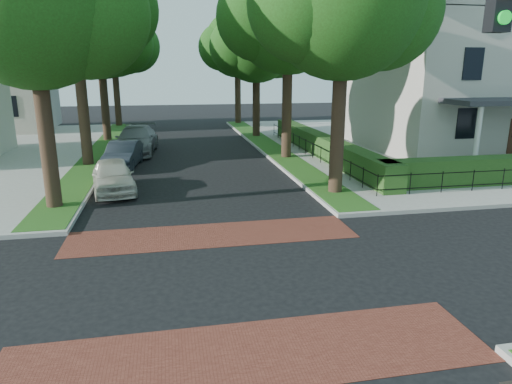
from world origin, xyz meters
The scene contains 20 objects.
ground centered at (0.00, 0.00, 0.00)m, with size 120.00×120.00×0.00m, color black.
sidewalk_ne centered at (19.50, 19.00, 0.07)m, with size 30.00×30.00×0.15m, color gray.
crosswalk_far centered at (0.00, 3.20, 0.01)m, with size 9.00×2.20×0.01m, color maroon.
crosswalk_near centered at (0.00, -3.20, 0.01)m, with size 9.00×2.20×0.01m, color maroon.
grass_strip_ne centered at (5.40, 19.10, 0.16)m, with size 1.60×29.80×0.02m, color #1F4B15.
grass_strip_nw centered at (-5.40, 19.10, 0.16)m, with size 1.60×29.80×0.02m, color #1F4B15.
tree_right_near centered at (5.60, 7.24, 7.63)m, with size 7.75×6.67×10.66m.
tree_right_mid centered at (5.61, 15.25, 7.99)m, with size 8.25×7.09×11.22m.
tree_right_far centered at (5.60, 24.22, 6.91)m, with size 7.25×6.23×9.74m.
tree_right_back centered at (5.60, 33.23, 7.27)m, with size 7.50×6.45×10.20m.
tree_left_near centered at (-5.40, 7.23, 7.27)m, with size 7.50×6.45×10.20m.
tree_left_mid centered at (-5.39, 15.24, 8.34)m, with size 8.00×6.88×11.48m.
tree_left_far centered at (-5.40, 24.22, 7.12)m, with size 7.00×6.02×9.86m.
tree_left_back centered at (-5.40, 33.24, 7.41)m, with size 7.75×6.66×10.44m.
hedge_main_road centered at (7.70, 15.00, 0.75)m, with size 1.00×18.00×1.20m, color #204216.
fence_main_road centered at (6.90, 15.00, 0.60)m, with size 0.06×18.00×0.90m, color black, non-canonical shape.
house_victorian centered at (17.51, 15.92, 6.02)m, with size 13.00×13.05×12.48m.
parked_car_front centered at (-3.60, 9.28, 0.70)m, with size 1.66×4.14×1.41m, color beige.
parked_car_middle centered at (-3.60, 14.50, 0.69)m, with size 1.47×4.21×1.39m, color #1D252C.
parked_car_rear centered at (-3.16, 18.71, 0.83)m, with size 2.33×5.73×1.66m, color slate.
Camera 1 is at (-1.27, -10.40, 5.06)m, focal length 32.00 mm.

